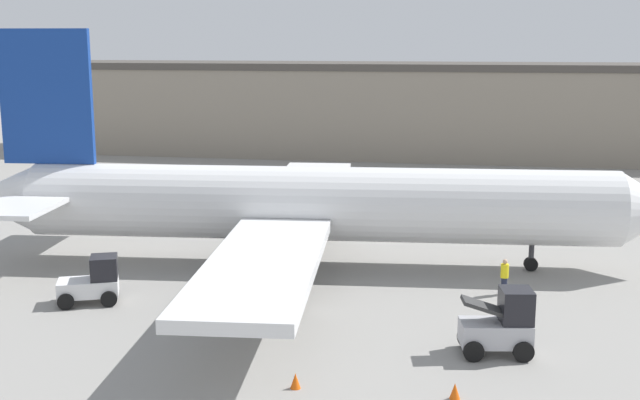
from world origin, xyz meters
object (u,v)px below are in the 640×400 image
Objects in this scene: airplane at (301,204)px; belt_loader_truck at (501,325)px; ground_crew_worker at (504,276)px; safety_cone_near at (455,391)px; safety_cone_far at (295,381)px; baggage_tug at (93,282)px.

belt_loader_truck is at bearing -52.43° from airplane.
safety_cone_near is at bearing 120.86° from ground_crew_worker.
belt_loader_truck is at bearing 32.03° from safety_cone_far.
safety_cone_far is at bearing -84.22° from airplane.
ground_crew_worker is 11.94m from safety_cone_near.
baggage_tug reaches higher than ground_crew_worker.
baggage_tug is 18.17m from belt_loader_truck.
safety_cone_near is at bearing -45.67° from baggage_tug.
belt_loader_truck is at bearing 127.44° from ground_crew_worker.
safety_cone_far is (2.94, -15.13, -3.04)m from airplane.
airplane is 69.08× the size of safety_cone_near.
airplane is 22.11× the size of ground_crew_worker.
safety_cone_near is (-2.07, -11.74, -0.64)m from ground_crew_worker.
ground_crew_worker is 0.60× the size of belt_loader_truck.
airplane is 17.40m from safety_cone_near.
baggage_tug is at bearing -140.83° from airplane.
airplane reaches higher than safety_cone_near.
safety_cone_far is (10.92, -7.32, -0.70)m from baggage_tug.
safety_cone_near is (16.31, -7.16, -0.70)m from baggage_tug.
airplane is at bearing 123.42° from belt_loader_truck.
airplane is 11.15m from ground_crew_worker.
ground_crew_worker is 18.95m from baggage_tug.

